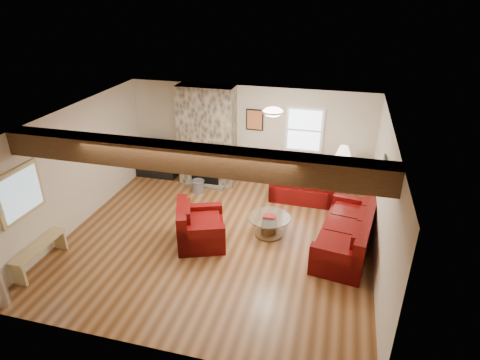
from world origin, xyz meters
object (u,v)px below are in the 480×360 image
object	(u,v)px
sofa_three	(346,230)
armchair_red	(201,224)
floor_lamp	(343,155)
coffee_table	(269,226)
television	(155,148)
loveseat	(304,183)
tv_cabinet	(157,166)

from	to	relation	value
sofa_three	armchair_red	world-z (taller)	sofa_three
sofa_three	floor_lamp	world-z (taller)	floor_lamp
sofa_three	coffee_table	size ratio (longest dim) A/B	2.51
sofa_three	coffee_table	world-z (taller)	sofa_three
coffee_table	television	size ratio (longest dim) A/B	0.97
loveseat	coffee_table	xyz separation A→B (m)	(-0.50, -1.75, -0.19)
armchair_red	tv_cabinet	xyz separation A→B (m)	(-2.18, 2.63, -0.15)
loveseat	television	bearing A→B (deg)	176.54
television	armchair_red	bearing A→B (deg)	-50.41
armchair_red	television	world-z (taller)	television
tv_cabinet	television	size ratio (longest dim) A/B	1.20
sofa_three	armchair_red	size ratio (longest dim) A/B	2.11
armchair_red	loveseat	bearing A→B (deg)	-57.55
sofa_three	loveseat	bearing A→B (deg)	-142.48
television	floor_lamp	world-z (taller)	floor_lamp
loveseat	television	size ratio (longest dim) A/B	1.71
loveseat	tv_cabinet	distance (m)	3.94
coffee_table	television	world-z (taller)	television
tv_cabinet	floor_lamp	distance (m)	4.84
loveseat	television	world-z (taller)	television
television	loveseat	bearing A→B (deg)	-4.37
coffee_table	floor_lamp	size ratio (longest dim) A/B	0.61
armchair_red	coffee_table	bearing A→B (deg)	-85.54
armchair_red	coffee_table	distance (m)	1.39
tv_cabinet	floor_lamp	bearing A→B (deg)	-3.63
armchair_red	floor_lamp	bearing A→B (deg)	-68.47
coffee_table	television	bearing A→B (deg)	149.14
armchair_red	tv_cabinet	world-z (taller)	armchair_red
loveseat	tv_cabinet	size ratio (longest dim) A/B	1.42
tv_cabinet	floor_lamp	world-z (taller)	floor_lamp
loveseat	floor_lamp	bearing A→B (deg)	0.86
loveseat	sofa_three	bearing A→B (deg)	-60.26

